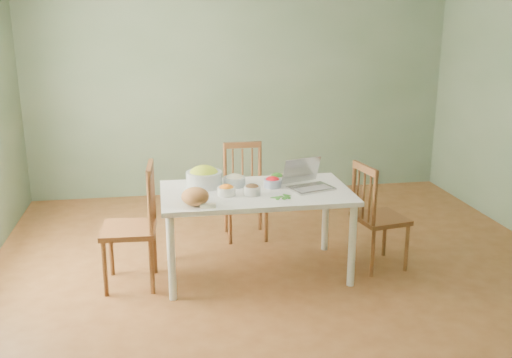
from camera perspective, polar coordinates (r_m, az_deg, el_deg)
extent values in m
cube|color=brown|center=(4.84, 2.94, -9.82)|extent=(5.00, 5.00, 0.00)
cube|color=gray|center=(6.86, -1.49, 9.67)|extent=(5.00, 0.00, 2.70)
cube|color=gray|center=(2.14, 18.20, -5.56)|extent=(5.00, 0.00, 2.70)
ellipsoid|color=#CB7F40|center=(4.34, -6.07, -1.73)|extent=(0.24, 0.24, 0.14)
cube|color=#FAF1CC|center=(4.28, -4.80, -2.67)|extent=(0.12, 0.05, 0.03)
cylinder|color=#CEB285|center=(5.03, 2.61, 0.15)|extent=(0.22, 0.22, 0.02)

